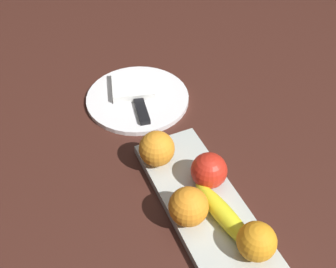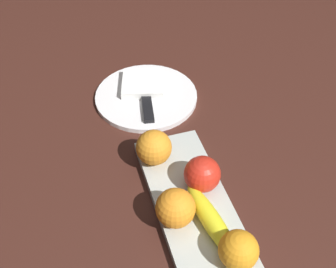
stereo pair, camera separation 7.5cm
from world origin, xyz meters
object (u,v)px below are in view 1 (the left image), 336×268
object	(u,v)px
dinner_plate	(138,98)
banana	(225,215)
orange_near_apple	(188,207)
orange_center	(157,149)
orange_near_banana	(257,241)
fruit_tray	(208,212)
apple	(209,171)
knife	(141,107)
folded_napkin	(133,86)

from	to	relation	value
dinner_plate	banana	bearing A→B (deg)	-178.10
orange_near_apple	orange_center	size ratio (longest dim) A/B	0.98
orange_near_apple	orange_near_banana	xyz separation A→B (m)	(-0.11, -0.08, -0.00)
orange_near_banana	dinner_plate	bearing A→B (deg)	3.58
fruit_tray	apple	size ratio (longest dim) A/B	5.86
orange_center	orange_near_apple	bearing A→B (deg)	178.95
orange_near_apple	dinner_plate	bearing A→B (deg)	-6.66
dinner_plate	knife	distance (m)	0.05
dinner_plate	orange_near_apple	bearing A→B (deg)	173.34
banana	orange_center	xyz separation A→B (m)	(0.19, 0.06, 0.02)
folded_napkin	dinner_plate	bearing A→B (deg)	180.00
orange_near_apple	orange_near_banana	world-z (taller)	orange_near_apple
fruit_tray	orange_near_banana	xyz separation A→B (m)	(-0.11, -0.03, 0.04)
apple	knife	size ratio (longest dim) A/B	0.40
orange_near_banana	folded_napkin	bearing A→B (deg)	3.36
banana	dinner_plate	world-z (taller)	banana
folded_napkin	knife	world-z (taller)	folded_napkin
orange_near_apple	fruit_tray	bearing A→B (deg)	-88.31
dinner_plate	fruit_tray	bearing A→B (deg)	-180.00
orange_near_banana	apple	bearing A→B (deg)	0.39
orange_center	knife	xyz separation A→B (m)	(0.18, -0.03, -0.04)
orange_near_apple	folded_napkin	bearing A→B (deg)	-6.14
banana	orange_center	world-z (taller)	orange_center
fruit_tray	banana	size ratio (longest dim) A/B	2.41
banana	orange_center	distance (m)	0.20
fruit_tray	folded_napkin	distance (m)	0.41
orange_near_apple	orange_center	bearing A→B (deg)	-1.05
apple	knife	bearing A→B (deg)	8.09
banana	orange_near_apple	bearing A→B (deg)	52.06
banana	dinner_plate	size ratio (longest dim) A/B	0.68
apple	orange_center	world-z (taller)	orange_center
apple	dinner_plate	world-z (taller)	apple
orange_near_banana	dinner_plate	xyz separation A→B (m)	(0.49, 0.03, -0.05)
orange_near_banana	orange_center	distance (m)	0.27
folded_napkin	fruit_tray	bearing A→B (deg)	180.00
orange_near_apple	folded_napkin	xyz separation A→B (m)	(0.41, -0.04, -0.04)
banana	orange_near_apple	xyz separation A→B (m)	(0.03, 0.06, 0.02)
orange_near_banana	orange_center	size ratio (longest dim) A/B	0.92
dinner_plate	folded_napkin	world-z (taller)	folded_napkin
orange_near_banana	knife	distance (m)	0.45
folded_napkin	knife	size ratio (longest dim) A/B	0.59
fruit_tray	orange_near_apple	size ratio (longest dim) A/B	5.76
orange_center	orange_near_banana	bearing A→B (deg)	-164.67
banana	orange_near_banana	size ratio (longest dim) A/B	2.56
banana	knife	xyz separation A→B (m)	(0.37, 0.02, -0.02)
orange_near_banana	knife	world-z (taller)	orange_near_banana
banana	orange_near_banana	world-z (taller)	orange_near_banana
orange_center	banana	bearing A→B (deg)	-163.55
orange_near_banana	dinner_plate	distance (m)	0.49
orange_near_banana	knife	xyz separation A→B (m)	(0.44, 0.04, -0.04)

